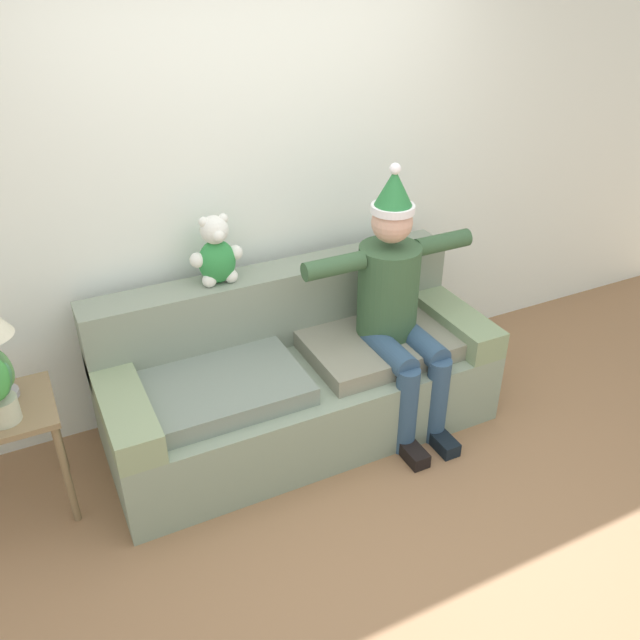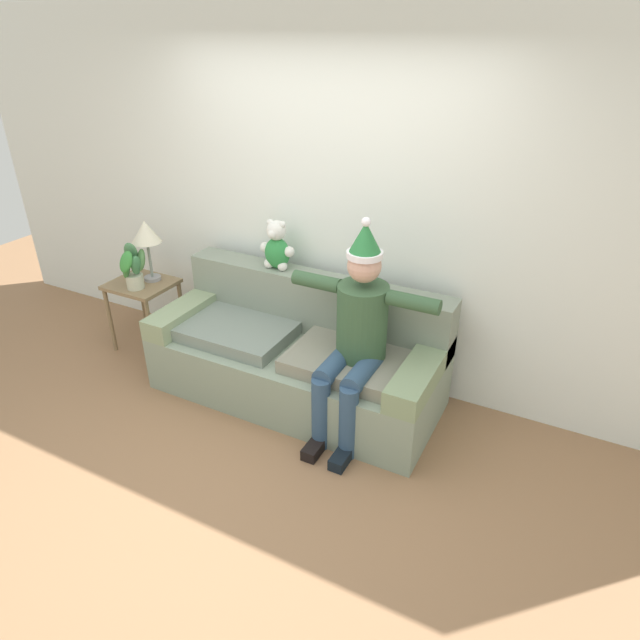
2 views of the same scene
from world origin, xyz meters
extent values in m
plane|color=#936A49|center=(0.00, 0.00, 0.00)|extent=(10.00, 10.00, 0.00)
cube|color=white|center=(0.00, 1.55, 1.35)|extent=(7.00, 0.10, 2.70)
cube|color=gray|center=(0.00, 0.98, 0.22)|extent=(2.15, 0.89, 0.43)
cube|color=gray|center=(0.00, 1.30, 0.66)|extent=(2.15, 0.24, 0.45)
cube|color=gray|center=(-0.96, 0.98, 0.51)|extent=(0.22, 0.89, 0.16)
cube|color=gray|center=(0.96, 0.98, 0.51)|extent=(0.22, 0.89, 0.16)
cube|color=gray|center=(-0.48, 0.93, 0.48)|extent=(0.86, 0.62, 0.10)
cube|color=gray|center=(0.48, 0.93, 0.48)|extent=(0.86, 0.62, 0.10)
cylinder|color=#355536|center=(0.53, 0.96, 0.79)|extent=(0.34, 0.34, 0.52)
sphere|color=#D29F89|center=(0.53, 0.96, 1.19)|extent=(0.22, 0.22, 0.22)
cylinder|color=white|center=(0.53, 0.96, 1.27)|extent=(0.23, 0.23, 0.04)
cone|color=#267238|center=(0.53, 0.96, 1.38)|extent=(0.21, 0.21, 0.20)
sphere|color=white|center=(0.53, 0.96, 1.48)|extent=(0.06, 0.06, 0.06)
cylinder|color=#304C6A|center=(0.43, 0.76, 0.53)|extent=(0.14, 0.40, 0.14)
cylinder|color=#304C6A|center=(0.43, 0.56, 0.27)|extent=(0.13, 0.13, 0.53)
cube|color=black|center=(0.43, 0.48, 0.04)|extent=(0.10, 0.24, 0.08)
cylinder|color=#304C6A|center=(0.63, 0.76, 0.53)|extent=(0.14, 0.40, 0.14)
cylinder|color=#304C6A|center=(0.63, 0.56, 0.27)|extent=(0.13, 0.13, 0.53)
cube|color=black|center=(0.63, 0.48, 0.04)|extent=(0.10, 0.24, 0.08)
cylinder|color=#355536|center=(0.19, 0.96, 1.01)|extent=(0.34, 0.10, 0.10)
cylinder|color=#355536|center=(0.87, 0.96, 1.01)|extent=(0.34, 0.10, 0.10)
ellipsoid|color=#2D8941|center=(-0.32, 1.30, 1.00)|extent=(0.20, 0.16, 0.24)
sphere|color=silver|center=(-0.32, 1.30, 1.18)|extent=(0.15, 0.15, 0.15)
sphere|color=silver|center=(-0.32, 1.24, 1.17)|extent=(0.07, 0.07, 0.07)
sphere|color=silver|center=(-0.38, 1.30, 1.23)|extent=(0.05, 0.05, 0.05)
sphere|color=silver|center=(-0.27, 1.30, 1.23)|extent=(0.05, 0.05, 0.05)
sphere|color=silver|center=(-0.43, 1.30, 1.03)|extent=(0.08, 0.08, 0.08)
sphere|color=silver|center=(-0.38, 1.27, 0.92)|extent=(0.08, 0.08, 0.08)
sphere|color=silver|center=(-0.22, 1.30, 1.03)|extent=(0.08, 0.08, 0.08)
sphere|color=silver|center=(-0.26, 1.27, 0.92)|extent=(0.08, 0.08, 0.08)
cube|color=olive|center=(-1.51, 1.03, 0.60)|extent=(0.52, 0.46, 0.03)
cylinder|color=olive|center=(-1.74, 0.83, 0.29)|extent=(0.04, 0.04, 0.59)
cylinder|color=olive|center=(-1.28, 0.83, 0.29)|extent=(0.04, 0.04, 0.59)
cylinder|color=olive|center=(-1.74, 1.23, 0.29)|extent=(0.04, 0.04, 0.59)
cylinder|color=olive|center=(-1.28, 1.23, 0.29)|extent=(0.04, 0.04, 0.59)
cylinder|color=#929297|center=(-1.46, 1.12, 0.63)|extent=(0.14, 0.14, 0.03)
cylinder|color=gray|center=(-1.46, 1.12, 0.80)|extent=(0.02, 0.02, 0.31)
cone|color=beige|center=(-1.46, 1.12, 1.04)|extent=(0.24, 0.24, 0.18)
cylinder|color=#B5B99F|center=(-1.47, 0.93, 0.68)|extent=(0.14, 0.14, 0.12)
ellipsoid|color=#3C7949|center=(-1.43, 0.93, 0.83)|extent=(0.10, 0.14, 0.21)
ellipsoid|color=#46753E|center=(-1.43, 0.99, 0.85)|extent=(0.15, 0.16, 0.21)
ellipsoid|color=#44784B|center=(-1.50, 0.96, 0.92)|extent=(0.13, 0.16, 0.20)
ellipsoid|color=#3B7838|center=(-1.50, 0.89, 0.81)|extent=(0.12, 0.16, 0.20)
ellipsoid|color=#358838|center=(-1.45, 0.85, 0.88)|extent=(0.14, 0.14, 0.21)
camera|label=1|loc=(-1.23, -1.76, 2.50)|focal=36.94mm
camera|label=2|loc=(1.78, -2.05, 2.55)|focal=31.21mm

